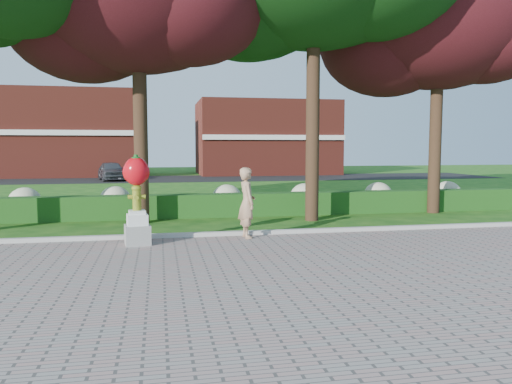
# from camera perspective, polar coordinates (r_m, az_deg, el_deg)

# --- Properties ---
(ground) EXTENTS (100.00, 100.00, 0.00)m
(ground) POSITION_cam_1_polar(r_m,az_deg,el_deg) (10.63, -2.92, -8.08)
(ground) COLOR #154B12
(ground) RESTS_ON ground
(walkway) EXTENTS (40.00, 14.00, 0.04)m
(walkway) POSITION_cam_1_polar(r_m,az_deg,el_deg) (6.85, 1.98, -15.50)
(walkway) COLOR gray
(walkway) RESTS_ON ground
(curb) EXTENTS (40.00, 0.18, 0.15)m
(curb) POSITION_cam_1_polar(r_m,az_deg,el_deg) (13.53, -4.72, -4.88)
(curb) COLOR #ADADA5
(curb) RESTS_ON ground
(lawn_hedge) EXTENTS (24.00, 0.70, 0.80)m
(lawn_hedge) POSITION_cam_1_polar(r_m,az_deg,el_deg) (17.42, -6.17, -1.55)
(lawn_hedge) COLOR #184313
(lawn_hedge) RESTS_ON ground
(hydrangea_row) EXTENTS (20.10, 1.10, 0.99)m
(hydrangea_row) POSITION_cam_1_polar(r_m,az_deg,el_deg) (18.45, -4.67, -0.69)
(hydrangea_row) COLOR #BBBC90
(hydrangea_row) RESTS_ON ground
(street) EXTENTS (50.00, 8.00, 0.02)m
(street) POSITION_cam_1_polar(r_m,az_deg,el_deg) (38.35, -8.82, 1.52)
(street) COLOR black
(street) RESTS_ON ground
(building_left) EXTENTS (14.00, 8.00, 7.00)m
(building_left) POSITION_cam_1_polar(r_m,az_deg,el_deg) (45.07, -22.08, 6.18)
(building_left) COLOR maroon
(building_left) RESTS_ON ground
(building_right) EXTENTS (12.00, 8.00, 6.40)m
(building_right) POSITION_cam_1_polar(r_m,az_deg,el_deg) (45.24, 1.05, 6.17)
(building_right) COLOR maroon
(building_right) RESTS_ON ground
(tree_far_right) EXTENTS (7.88, 6.72, 10.21)m
(tree_far_right) POSITION_cam_1_polar(r_m,az_deg,el_deg) (20.01, 19.83, 17.98)
(tree_far_right) COLOR black
(tree_far_right) RESTS_ON ground
(hydrant_sculpture) EXTENTS (0.67, 0.67, 2.21)m
(hydrant_sculpture) POSITION_cam_1_polar(r_m,az_deg,el_deg) (12.50, -13.47, -0.59)
(hydrant_sculpture) COLOR gray
(hydrant_sculpture) RESTS_ON walkway
(woman) EXTENTS (0.51, 0.72, 1.86)m
(woman) POSITION_cam_1_polar(r_m,az_deg,el_deg) (13.12, -1.05, -1.23)
(woman) COLOR tan
(woman) RESTS_ON walkway
(parked_car) EXTENTS (2.47, 4.29, 1.37)m
(parked_car) POSITION_cam_1_polar(r_m,az_deg,el_deg) (37.41, -16.19, 2.35)
(parked_car) COLOR #44464C
(parked_car) RESTS_ON street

